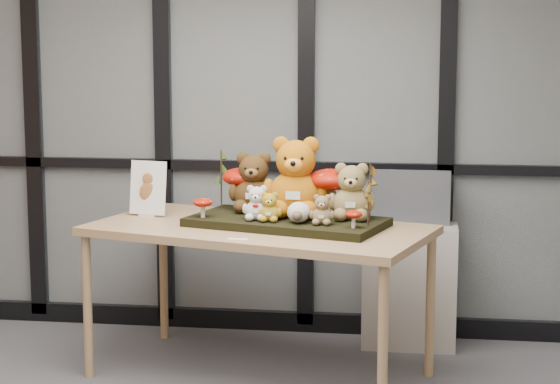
# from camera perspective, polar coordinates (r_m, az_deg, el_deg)

# --- Properties ---
(room_shell) EXTENTS (5.00, 5.00, 5.00)m
(room_shell) POSITION_cam_1_polar(r_m,az_deg,el_deg) (3.87, -9.44, 6.11)
(room_shell) COLOR #B4B2AA
(room_shell) RESTS_ON floor
(glass_partition) EXTENTS (4.90, 0.06, 2.78)m
(glass_partition) POSITION_cam_1_polar(r_m,az_deg,el_deg) (6.28, -2.61, 4.83)
(glass_partition) COLOR #2D383F
(glass_partition) RESTS_ON floor
(display_table) EXTENTS (1.97, 1.37, 0.84)m
(display_table) POSITION_cam_1_polar(r_m,az_deg,el_deg) (5.45, -1.19, -2.61)
(display_table) COLOR #A38358
(display_table) RESTS_ON floor
(diorama_tray) EXTENTS (1.13, 0.79, 0.04)m
(diorama_tray) POSITION_cam_1_polar(r_m,az_deg,el_deg) (5.44, 0.39, -1.70)
(diorama_tray) COLOR black
(diorama_tray) RESTS_ON display_table
(bear_pooh_yellow) EXTENTS (0.44, 0.42, 0.47)m
(bear_pooh_yellow) POSITION_cam_1_polar(r_m,az_deg,el_deg) (5.47, 0.90, 1.11)
(bear_pooh_yellow) COLOR #BA680E
(bear_pooh_yellow) RESTS_ON diorama_tray
(bear_brown_medium) EXTENTS (0.34, 0.32, 0.36)m
(bear_brown_medium) POSITION_cam_1_polar(r_m,az_deg,el_deg) (5.62, -1.49, 0.75)
(bear_brown_medium) COLOR #452D12
(bear_brown_medium) RESTS_ON diorama_tray
(bear_tan_back) EXTENTS (0.31, 0.29, 0.33)m
(bear_tan_back) POSITION_cam_1_polar(r_m,az_deg,el_deg) (5.39, 4.05, 0.21)
(bear_tan_back) COLOR olive
(bear_tan_back) RESTS_ON diorama_tray
(bear_small_yellow) EXTENTS (0.16, 0.15, 0.17)m
(bear_small_yellow) POSITION_cam_1_polar(r_m,az_deg,el_deg) (5.32, -0.59, -0.74)
(bear_small_yellow) COLOR #AA881E
(bear_small_yellow) RESTS_ON diorama_tray
(bear_white_bow) EXTENTS (0.19, 0.18, 0.21)m
(bear_white_bow) POSITION_cam_1_polar(r_m,az_deg,el_deg) (5.36, -1.30, -0.50)
(bear_white_bow) COLOR silver
(bear_white_bow) RESTS_ON diorama_tray
(bear_beige_small) EXTENTS (0.16, 0.15, 0.17)m
(bear_beige_small) POSITION_cam_1_polar(r_m,az_deg,el_deg) (5.24, 2.39, -0.90)
(bear_beige_small) COLOR olive
(bear_beige_small) RESTS_ON diorama_tray
(plush_cream_hedgehog) EXTENTS (0.11, 0.11, 0.12)m
(plush_cream_hedgehog) POSITION_cam_1_polar(r_m,az_deg,el_deg) (5.29, 1.06, -1.09)
(plush_cream_hedgehog) COLOR silver
(plush_cream_hedgehog) RESTS_ON diorama_tray
(mushroom_back_left) EXTENTS (0.23, 0.23, 0.26)m
(mushroom_back_left) POSITION_cam_1_polar(r_m,az_deg,el_deg) (5.70, -2.09, 0.33)
(mushroom_back_left) COLOR #A01305
(mushroom_back_left) RESTS_ON diorama_tray
(mushroom_back_right) EXTENTS (0.25, 0.25, 0.28)m
(mushroom_back_right) POSITION_cam_1_polar(r_m,az_deg,el_deg) (5.49, 2.87, 0.12)
(mushroom_back_right) COLOR #A01305
(mushroom_back_right) RESTS_ON diorama_tray
(mushroom_front_left) EXTENTS (0.11, 0.11, 0.12)m
(mushroom_front_left) POSITION_cam_1_polar(r_m,az_deg,el_deg) (5.46, -4.36, -0.83)
(mushroom_front_left) COLOR #A01305
(mushroom_front_left) RESTS_ON diorama_tray
(mushroom_front_right) EXTENTS (0.09, 0.09, 0.10)m
(mushroom_front_right) POSITION_cam_1_polar(r_m,az_deg,el_deg) (5.16, 4.16, -1.48)
(mushroom_front_right) COLOR #A01305
(mushroom_front_right) RESTS_ON diorama_tray
(sprig_green_far_left) EXTENTS (0.05, 0.05, 0.33)m
(sprig_green_far_left) POSITION_cam_1_polar(r_m,az_deg,el_deg) (5.73, -3.33, 0.74)
(sprig_green_far_left) COLOR #12340B
(sprig_green_far_left) RESTS_ON diorama_tray
(sprig_green_mid_left) EXTENTS (0.05, 0.05, 0.28)m
(sprig_green_mid_left) POSITION_cam_1_polar(r_m,az_deg,el_deg) (5.71, -1.62, 0.45)
(sprig_green_mid_left) COLOR #12340B
(sprig_green_mid_left) RESTS_ON diorama_tray
(sprig_dry_far_right) EXTENTS (0.05, 0.05, 0.30)m
(sprig_dry_far_right) POSITION_cam_1_polar(r_m,az_deg,el_deg) (5.35, 5.09, -0.02)
(sprig_dry_far_right) COLOR brown
(sprig_dry_far_right) RESTS_ON diorama_tray
(sprig_dry_mid_right) EXTENTS (0.05, 0.05, 0.23)m
(sprig_dry_mid_right) POSITION_cam_1_polar(r_m,az_deg,el_deg) (5.22, 4.98, -0.66)
(sprig_dry_mid_right) COLOR brown
(sprig_dry_mid_right) RESTS_ON diorama_tray
(sprig_green_centre) EXTENTS (0.05, 0.05, 0.24)m
(sprig_green_centre) POSITION_cam_1_polar(r_m,az_deg,el_deg) (5.62, 0.65, 0.10)
(sprig_green_centre) COLOR #12340B
(sprig_green_centre) RESTS_ON diorama_tray
(sign_holder) EXTENTS (0.23, 0.09, 0.31)m
(sign_holder) POSITION_cam_1_polar(r_m,az_deg,el_deg) (5.77, -7.43, 0.09)
(sign_holder) COLOR silver
(sign_holder) RESTS_ON display_table
(label_card) EXTENTS (0.10, 0.03, 0.00)m
(label_card) POSITION_cam_1_polar(r_m,az_deg,el_deg) (5.10, -2.38, -2.66)
(label_card) COLOR white
(label_card) RESTS_ON display_table
(cabinet) EXTENTS (0.55, 0.32, 0.74)m
(cabinet) POSITION_cam_1_polar(r_m,az_deg,el_deg) (6.14, 7.29, -5.24)
(cabinet) COLOR #A79E95
(cabinet) RESTS_ON floor
(monitor) EXTENTS (0.46, 0.05, 0.33)m
(monitor) POSITION_cam_1_polar(r_m,az_deg,el_deg) (6.05, 7.40, -0.31)
(monitor) COLOR #4E5156
(monitor) RESTS_ON cabinet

